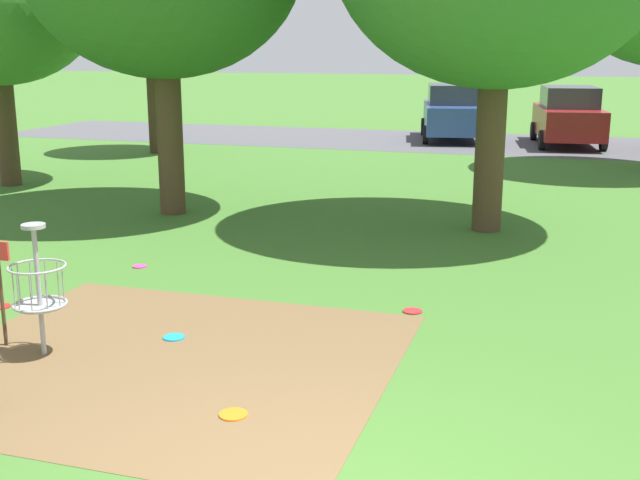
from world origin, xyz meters
name	(u,v)px	position (x,y,z in m)	size (l,w,h in m)	color
dirt_tee_pad	(165,360)	(-2.39, 2.22, 0.00)	(4.62, 4.20, 0.01)	brown
disc_golf_basket	(34,284)	(-3.72, 2.00, 0.75)	(0.98, 0.58, 1.39)	#9E9EA3
frisbee_by_tee	(174,337)	(-2.59, 2.81, 0.01)	(0.24, 0.24, 0.02)	#1E93DB
frisbee_mid_grass	(413,311)	(-0.26, 4.47, 0.01)	(0.23, 0.23, 0.02)	red
frisbee_far_left	(233,415)	(-1.22, 1.28, 0.01)	(0.25, 0.25, 0.02)	orange
frisbee_far_right	(1,306)	(-5.11, 3.14, 0.01)	(0.23, 0.23, 0.02)	red
frisbee_scattered_a	(140,266)	(-4.41, 5.26, 0.01)	(0.20, 0.20, 0.02)	#E53D99
tree_near_left	(151,19)	(-10.24, 16.49, 3.82)	(3.55, 3.55, 5.36)	#422D1E
parking_lot_strip	(523,144)	(0.00, 21.78, 0.00)	(36.00, 6.00, 0.01)	#4C4C51
parked_car_leftmost	(452,112)	(-2.38, 22.42, 0.92)	(2.60, 4.47, 1.84)	#2D4784
parked_car_center_left	(568,116)	(1.34, 21.99, 0.92)	(2.41, 4.41, 1.84)	maroon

